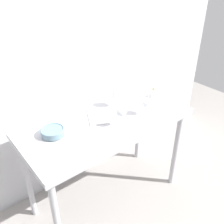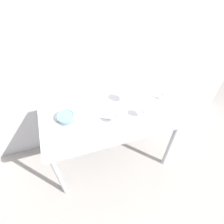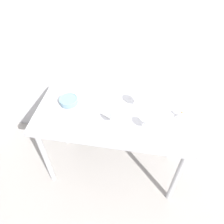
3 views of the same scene
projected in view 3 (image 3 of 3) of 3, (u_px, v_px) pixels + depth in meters
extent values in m
plane|color=gray|center=(113.00, 167.00, 2.60)|extent=(6.00, 6.00, 0.00)
cube|color=#B3B3B8|center=(122.00, 46.00, 2.00)|extent=(3.80, 0.04, 2.60)
cube|color=#ADADB2|center=(113.00, 116.00, 1.97)|extent=(1.40, 0.64, 0.04)
cube|color=#ADADB2|center=(107.00, 146.00, 1.75)|extent=(1.40, 0.01, 0.05)
cylinder|color=#ADADB2|center=(46.00, 158.00, 2.18)|extent=(0.05, 0.05, 0.86)
cylinder|color=#ADADB2|center=(176.00, 177.00, 2.04)|extent=(0.05, 0.05, 0.86)
cylinder|color=#ADADB2|center=(62.00, 120.00, 2.54)|extent=(0.05, 0.05, 0.86)
cylinder|color=#ADADB2|center=(175.00, 134.00, 2.39)|extent=(0.05, 0.05, 0.86)
cylinder|color=white|center=(137.00, 107.00, 2.01)|extent=(0.06, 0.06, 0.00)
cylinder|color=white|center=(138.00, 104.00, 1.98)|extent=(0.01, 0.01, 0.08)
sphere|color=white|center=(139.00, 97.00, 1.92)|extent=(0.10, 0.10, 0.10)
cylinder|color=maroon|center=(138.00, 99.00, 1.93)|extent=(0.07, 0.07, 0.03)
cylinder|color=white|center=(147.00, 130.00, 1.82)|extent=(0.07, 0.07, 0.00)
cylinder|color=white|center=(147.00, 127.00, 1.79)|extent=(0.01, 0.01, 0.07)
sphere|color=white|center=(148.00, 122.00, 1.74)|extent=(0.08, 0.08, 0.08)
cylinder|color=maroon|center=(148.00, 123.00, 1.75)|extent=(0.06, 0.06, 0.02)
cylinder|color=white|center=(115.00, 126.00, 1.85)|extent=(0.07, 0.07, 0.00)
cylinder|color=white|center=(115.00, 122.00, 1.82)|extent=(0.01, 0.01, 0.09)
sphere|color=white|center=(115.00, 116.00, 1.76)|extent=(0.09, 0.09, 0.09)
cylinder|color=maroon|center=(115.00, 117.00, 1.77)|extent=(0.06, 0.06, 0.02)
cube|color=white|center=(98.00, 100.00, 2.08)|extent=(0.27, 0.30, 0.01)
cube|color=white|center=(112.00, 107.00, 2.01)|extent=(0.27, 0.30, 0.01)
cube|color=#3F3F47|center=(105.00, 104.00, 2.04)|extent=(0.12, 0.23, 0.01)
cube|color=white|center=(152.00, 115.00, 1.94)|extent=(0.22, 0.27, 0.00)
cylinder|color=#4C4C4C|center=(69.00, 103.00, 2.05)|extent=(0.13, 0.13, 0.01)
cylinder|color=slate|center=(69.00, 101.00, 2.04)|extent=(0.17, 0.17, 0.04)
torus|color=slate|center=(68.00, 99.00, 2.02)|extent=(0.17, 0.17, 0.01)
cone|color=silver|center=(181.00, 116.00, 1.89)|extent=(0.10, 0.10, 0.08)
cylinder|color=#C17F4C|center=(182.00, 112.00, 1.86)|extent=(0.02, 0.02, 0.01)
cone|color=silver|center=(183.00, 110.00, 1.84)|extent=(0.02, 0.02, 0.04)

